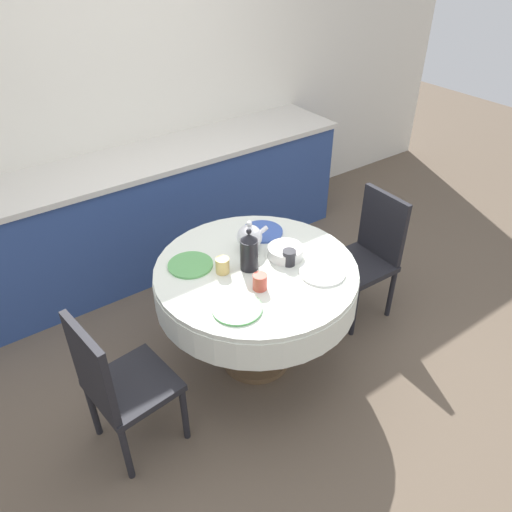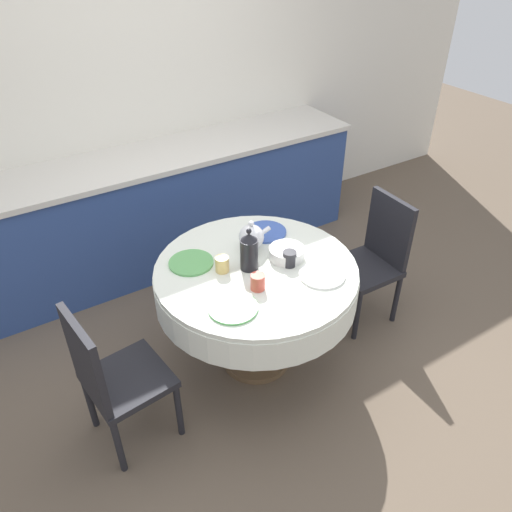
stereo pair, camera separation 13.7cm
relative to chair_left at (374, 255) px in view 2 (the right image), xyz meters
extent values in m
plane|color=brown|center=(-0.93, 0.02, -0.49)|extent=(12.00, 12.00, 0.00)
cube|color=silver|center=(-0.93, 1.74, 0.81)|extent=(7.00, 0.05, 2.60)
cube|color=#2D4784|center=(-0.93, 1.41, -0.05)|extent=(3.20, 0.60, 0.89)
cube|color=beige|center=(-0.93, 1.41, 0.41)|extent=(3.24, 0.64, 0.04)
cylinder|color=brown|center=(-0.93, 0.02, -0.47)|extent=(0.44, 0.44, 0.04)
cylinder|color=brown|center=(-0.93, 0.02, -0.21)|extent=(0.11, 0.11, 0.49)
cylinder|color=silver|center=(-0.93, 0.02, 0.13)|extent=(1.18, 1.18, 0.18)
cylinder|color=silver|center=(-0.93, 0.02, 0.23)|extent=(1.17, 1.17, 0.03)
cube|color=black|center=(-0.08, 0.00, -0.08)|extent=(0.41, 0.41, 0.04)
cube|color=black|center=(0.10, 0.00, 0.17)|extent=(0.05, 0.38, 0.47)
cylinder|color=black|center=(-0.26, -0.17, -0.30)|extent=(0.04, 0.04, 0.39)
cylinder|color=black|center=(-0.25, 0.18, -0.30)|extent=(0.04, 0.04, 0.39)
cylinder|color=black|center=(0.09, -0.18, -0.30)|extent=(0.04, 0.04, 0.39)
cylinder|color=black|center=(0.10, 0.17, -0.30)|extent=(0.04, 0.04, 0.39)
cube|color=black|center=(-1.78, -0.07, -0.08)|extent=(0.44, 0.44, 0.04)
cube|color=black|center=(-1.96, -0.09, 0.17)|extent=(0.08, 0.38, 0.47)
cylinder|color=black|center=(-1.63, 0.12, -0.30)|extent=(0.04, 0.04, 0.39)
cylinder|color=black|center=(-1.59, -0.23, -0.30)|extent=(0.04, 0.04, 0.39)
cylinder|color=black|center=(-1.98, 0.08, -0.30)|extent=(0.04, 0.04, 0.39)
cylinder|color=black|center=(-1.94, -0.27, -0.30)|extent=(0.04, 0.04, 0.39)
cylinder|color=#5BA85B|center=(-1.22, -0.22, 0.26)|extent=(0.26, 0.26, 0.01)
cylinder|color=#CC4C3D|center=(-1.03, -0.14, 0.29)|extent=(0.08, 0.08, 0.09)
cylinder|color=white|center=(-0.66, -0.24, 0.26)|extent=(0.26, 0.26, 0.01)
cylinder|color=#28282D|center=(-0.76, -0.06, 0.29)|extent=(0.08, 0.08, 0.09)
cylinder|color=#5BA85B|center=(-1.23, 0.26, 0.26)|extent=(0.26, 0.26, 0.01)
cylinder|color=#DBB766|center=(-1.11, 0.10, 0.29)|extent=(0.08, 0.08, 0.09)
cylinder|color=#3856AD|center=(-0.68, 0.30, 0.26)|extent=(0.26, 0.26, 0.01)
cylinder|color=#28282D|center=(-0.86, 0.20, 0.29)|extent=(0.08, 0.08, 0.09)
cylinder|color=black|center=(-0.97, 0.04, 0.34)|extent=(0.10, 0.10, 0.19)
cone|color=black|center=(-0.97, 0.04, 0.46)|extent=(0.09, 0.09, 0.04)
sphere|color=black|center=(-0.97, 0.04, 0.50)|extent=(0.03, 0.03, 0.03)
cylinder|color=white|center=(-0.86, 0.20, 0.26)|extent=(0.08, 0.08, 0.01)
sphere|color=white|center=(-0.86, 0.20, 0.34)|extent=(0.15, 0.15, 0.15)
cylinder|color=white|center=(-0.77, 0.20, 0.34)|extent=(0.09, 0.03, 0.05)
sphere|color=white|center=(-0.86, 0.20, 0.43)|extent=(0.03, 0.03, 0.03)
cylinder|color=silver|center=(-0.73, 0.01, 0.28)|extent=(0.21, 0.21, 0.07)
camera|label=1|loc=(-2.27, -1.84, 1.94)|focal=35.00mm
camera|label=2|loc=(-2.15, -1.91, 1.94)|focal=35.00mm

